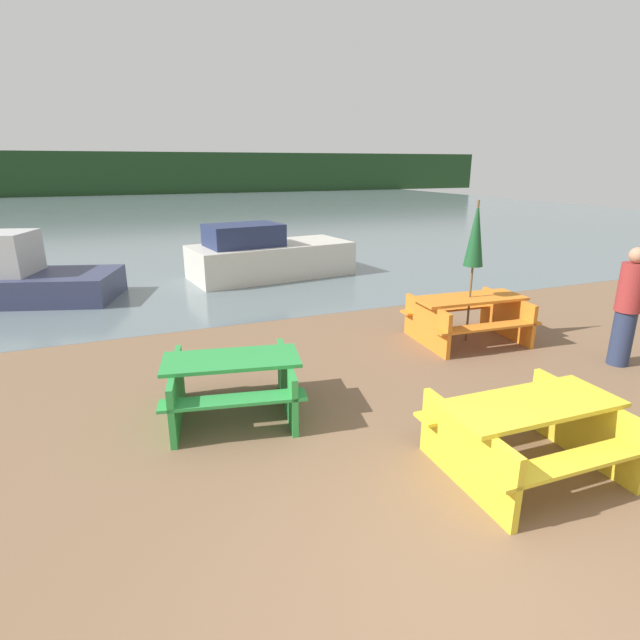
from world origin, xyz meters
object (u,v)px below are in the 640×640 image
(picnic_table_yellow, at_px, (529,429))
(boat, at_px, (267,256))
(boat_second, at_px, (19,276))
(person, at_px, (628,307))
(picnic_table_green, at_px, (232,380))
(picnic_table_orange, at_px, (468,314))
(umbrella_darkgreen, at_px, (476,235))

(picnic_table_yellow, xyz_separation_m, boat, (0.19, 9.45, 0.10))
(picnic_table_yellow, relative_size, boat_second, 0.44)
(boat_second, relative_size, person, 2.25)
(picnic_table_yellow, bearing_deg, boat, 88.85)
(person, bearing_deg, picnic_table_yellow, -154.51)
(picnic_table_green, xyz_separation_m, boat_second, (-3.14, 6.94, 0.10))
(picnic_table_yellow, bearing_deg, boat_second, 121.02)
(picnic_table_orange, relative_size, boat, 0.44)
(picnic_table_yellow, distance_m, boat_second, 10.69)
(umbrella_darkgreen, relative_size, person, 1.32)
(picnic_table_green, distance_m, boat_second, 7.62)
(picnic_table_yellow, distance_m, boat, 9.46)
(boat, bearing_deg, picnic_table_yellow, -98.64)
(picnic_table_green, relative_size, boat_second, 0.45)
(picnic_table_yellow, distance_m, picnic_table_green, 3.24)
(umbrella_darkgreen, xyz_separation_m, boat, (-1.69, 6.15, -1.24))
(picnic_table_yellow, xyz_separation_m, person, (3.32, 1.58, 0.44))
(picnic_table_yellow, relative_size, umbrella_darkgreen, 0.75)
(picnic_table_green, bearing_deg, boat_second, 114.30)
(picnic_table_green, height_order, picnic_table_orange, picnic_table_orange)
(picnic_table_orange, height_order, person, person)
(boat, height_order, person, person)
(picnic_table_green, relative_size, boat, 0.41)
(boat_second, distance_m, person, 11.64)
(picnic_table_yellow, xyz_separation_m, boat_second, (-5.51, 9.16, 0.09))
(person, bearing_deg, boat, 111.69)
(boat, relative_size, person, 2.48)
(picnic_table_orange, bearing_deg, boat_second, 141.63)
(picnic_table_orange, relative_size, umbrella_darkgreen, 0.83)
(umbrella_darkgreen, bearing_deg, picnic_table_yellow, -119.65)
(picnic_table_yellow, height_order, umbrella_darkgreen, umbrella_darkgreen)
(picnic_table_orange, distance_m, boat, 6.38)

